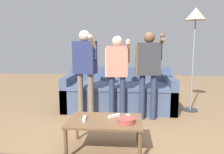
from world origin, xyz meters
The scene contains 11 objects.
ground_plane centered at (0.00, 0.00, 0.00)m, with size 12.00×12.00×0.00m, color #93704C.
couch centered at (-0.07, 1.44, 0.30)m, with size 2.11×0.95×0.80m.
coffee_table centered at (-0.15, -0.28, 0.33)m, with size 0.89×0.56×0.38m.
snack_bowl centered at (0.11, -0.36, 0.41)m, with size 0.19×0.19×0.06m, color #B24C47.
game_remote_nunchuk centered at (0.12, -0.17, 0.40)m, with size 0.06×0.09×0.05m.
floor_lamp centered at (1.31, 1.39, 1.69)m, with size 0.37×0.37×1.92m.
player_left centered at (-0.62, 0.81, 0.94)m, with size 0.43×0.40×1.50m.
player_center centered at (-0.07, 0.84, 0.89)m, with size 0.42×0.28×1.41m.
player_right centered at (0.44, 0.84, 0.93)m, with size 0.44×0.28×1.47m.
game_remote_wand_near centered at (-0.40, -0.29, 0.40)m, with size 0.05×0.15×0.03m.
game_remote_wand_far centered at (-0.05, -0.17, 0.40)m, with size 0.15×0.14×0.03m.
Camera 1 is at (0.14, -2.72, 1.29)m, focal length 34.37 mm.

